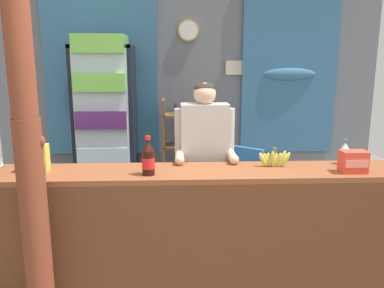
{
  "coord_description": "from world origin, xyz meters",
  "views": [
    {
      "loc": [
        -0.17,
        -2.38,
        1.77
      ],
      "look_at": [
        -0.04,
        0.8,
        1.07
      ],
      "focal_mm": 36.76,
      "sensor_mm": 36.0,
      "label": 1
    }
  ],
  "objects_px": {
    "soda_bottle_cola": "(148,158)",
    "snack_box_instant_noodle": "(36,158)",
    "timber_post": "(26,127)",
    "soda_bottle_water": "(344,154)",
    "bottle_shelf_rack": "(182,149)",
    "stall_counter": "(190,219)",
    "plastic_lawn_chair": "(250,178)",
    "shopkeeper": "(204,150)",
    "banana_bunch": "(275,159)",
    "snack_box_crackers": "(353,162)",
    "drink_fridge": "(105,116)"
  },
  "relations": [
    {
      "from": "shopkeeper",
      "to": "snack_box_instant_noodle",
      "type": "bearing_deg",
      "value": -162.78
    },
    {
      "from": "stall_counter",
      "to": "plastic_lawn_chair",
      "type": "distance_m",
      "value": 1.46
    },
    {
      "from": "shopkeeper",
      "to": "soda_bottle_cola",
      "type": "distance_m",
      "value": 0.7
    },
    {
      "from": "bottle_shelf_rack",
      "to": "soda_bottle_cola",
      "type": "distance_m",
      "value": 2.04
    },
    {
      "from": "shopkeeper",
      "to": "snack_box_crackers",
      "type": "distance_m",
      "value": 1.21
    },
    {
      "from": "bottle_shelf_rack",
      "to": "plastic_lawn_chair",
      "type": "relative_size",
      "value": 1.49
    },
    {
      "from": "soda_bottle_cola",
      "to": "banana_bunch",
      "type": "height_order",
      "value": "soda_bottle_cola"
    },
    {
      "from": "bottle_shelf_rack",
      "to": "timber_post",
      "type": "bearing_deg",
      "value": -114.03
    },
    {
      "from": "plastic_lawn_chair",
      "to": "snack_box_crackers",
      "type": "height_order",
      "value": "snack_box_crackers"
    },
    {
      "from": "plastic_lawn_chair",
      "to": "shopkeeper",
      "type": "distance_m",
      "value": 1.04
    },
    {
      "from": "plastic_lawn_chair",
      "to": "soda_bottle_water",
      "type": "distance_m",
      "value": 1.28
    },
    {
      "from": "stall_counter",
      "to": "timber_post",
      "type": "height_order",
      "value": "timber_post"
    },
    {
      "from": "stall_counter",
      "to": "bottle_shelf_rack",
      "type": "bearing_deg",
      "value": 90.86
    },
    {
      "from": "drink_fridge",
      "to": "soda_bottle_water",
      "type": "distance_m",
      "value": 2.72
    },
    {
      "from": "bottle_shelf_rack",
      "to": "soda_bottle_cola",
      "type": "height_order",
      "value": "bottle_shelf_rack"
    },
    {
      "from": "banana_bunch",
      "to": "snack_box_crackers",
      "type": "bearing_deg",
      "value": -18.56
    },
    {
      "from": "plastic_lawn_chair",
      "to": "snack_box_instant_noodle",
      "type": "xyz_separation_m",
      "value": [
        -1.87,
        -1.14,
        0.54
      ]
    },
    {
      "from": "soda_bottle_water",
      "to": "snack_box_instant_noodle",
      "type": "xyz_separation_m",
      "value": [
        -2.43,
        -0.11,
        0.02
      ]
    },
    {
      "from": "snack_box_crackers",
      "to": "banana_bunch",
      "type": "distance_m",
      "value": 0.58
    },
    {
      "from": "bottle_shelf_rack",
      "to": "plastic_lawn_chair",
      "type": "height_order",
      "value": "bottle_shelf_rack"
    },
    {
      "from": "timber_post",
      "to": "bottle_shelf_rack",
      "type": "height_order",
      "value": "timber_post"
    },
    {
      "from": "soda_bottle_water",
      "to": "soda_bottle_cola",
      "type": "bearing_deg",
      "value": -171.38
    },
    {
      "from": "bottle_shelf_rack",
      "to": "soda_bottle_water",
      "type": "bearing_deg",
      "value": -53.31
    },
    {
      "from": "soda_bottle_cola",
      "to": "snack_box_crackers",
      "type": "bearing_deg",
      "value": -0.08
    },
    {
      "from": "snack_box_crackers",
      "to": "banana_bunch",
      "type": "bearing_deg",
      "value": 161.44
    },
    {
      "from": "soda_bottle_cola",
      "to": "bottle_shelf_rack",
      "type": "bearing_deg",
      "value": 82.06
    },
    {
      "from": "stall_counter",
      "to": "plastic_lawn_chair",
      "type": "bearing_deg",
      "value": 61.14
    },
    {
      "from": "drink_fridge",
      "to": "soda_bottle_cola",
      "type": "distance_m",
      "value": 1.94
    },
    {
      "from": "soda_bottle_cola",
      "to": "drink_fridge",
      "type": "bearing_deg",
      "value": 108.84
    },
    {
      "from": "soda_bottle_water",
      "to": "banana_bunch",
      "type": "distance_m",
      "value": 0.59
    },
    {
      "from": "snack_box_crackers",
      "to": "plastic_lawn_chair",
      "type": "bearing_deg",
      "value": 112.65
    },
    {
      "from": "drink_fridge",
      "to": "snack_box_crackers",
      "type": "distance_m",
      "value": 2.84
    },
    {
      "from": "snack_box_crackers",
      "to": "snack_box_instant_noodle",
      "type": "height_order",
      "value": "snack_box_instant_noodle"
    },
    {
      "from": "timber_post",
      "to": "bottle_shelf_rack",
      "type": "distance_m",
      "value": 2.59
    },
    {
      "from": "shopkeeper",
      "to": "banana_bunch",
      "type": "relative_size",
      "value": 5.72
    },
    {
      "from": "drink_fridge",
      "to": "plastic_lawn_chair",
      "type": "xyz_separation_m",
      "value": [
        1.64,
        -0.57,
        -0.61
      ]
    },
    {
      "from": "soda_bottle_cola",
      "to": "snack_box_crackers",
      "type": "distance_m",
      "value": 1.54
    },
    {
      "from": "bottle_shelf_rack",
      "to": "plastic_lawn_chair",
      "type": "xyz_separation_m",
      "value": [
        0.73,
        -0.71,
        -0.17
      ]
    },
    {
      "from": "drink_fridge",
      "to": "shopkeeper",
      "type": "distance_m",
      "value": 1.7
    },
    {
      "from": "soda_bottle_cola",
      "to": "snack_box_instant_noodle",
      "type": "bearing_deg",
      "value": 171.71
    },
    {
      "from": "timber_post",
      "to": "drink_fridge",
      "type": "xyz_separation_m",
      "value": [
        0.12,
        2.15,
        -0.24
      ]
    },
    {
      "from": "soda_bottle_water",
      "to": "stall_counter",
      "type": "bearing_deg",
      "value": -169.14
    },
    {
      "from": "timber_post",
      "to": "soda_bottle_water",
      "type": "xyz_separation_m",
      "value": [
        2.32,
        0.55,
        -0.33
      ]
    },
    {
      "from": "timber_post",
      "to": "soda_bottle_water",
      "type": "relative_size",
      "value": 13.66
    },
    {
      "from": "timber_post",
      "to": "snack_box_instant_noodle",
      "type": "height_order",
      "value": "timber_post"
    },
    {
      "from": "drink_fridge",
      "to": "shopkeeper",
      "type": "relative_size",
      "value": 1.29
    },
    {
      "from": "stall_counter",
      "to": "snack_box_instant_noodle",
      "type": "xyz_separation_m",
      "value": [
        -1.16,
        0.13,
        0.46
      ]
    },
    {
      "from": "drink_fridge",
      "to": "bottle_shelf_rack",
      "type": "height_order",
      "value": "drink_fridge"
    },
    {
      "from": "shopkeeper",
      "to": "bottle_shelf_rack",
      "type": "bearing_deg",
      "value": 97.02
    },
    {
      "from": "bottle_shelf_rack",
      "to": "soda_bottle_cola",
      "type": "bearing_deg",
      "value": -97.94
    }
  ]
}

